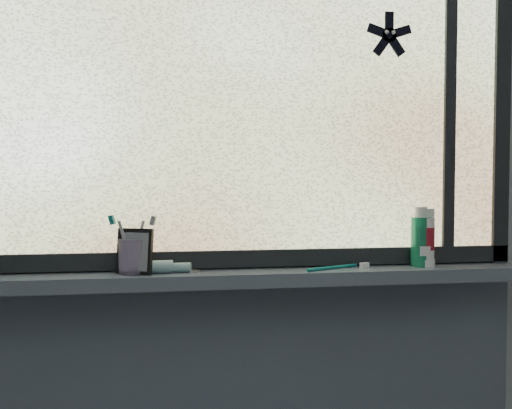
{
  "coord_description": "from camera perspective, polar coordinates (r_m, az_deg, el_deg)",
  "views": [
    {
      "loc": [
        -0.26,
        -0.39,
        1.28
      ],
      "look_at": [
        -0.04,
        1.05,
        1.22
      ],
      "focal_mm": 40.0,
      "sensor_mm": 36.0,
      "label": 1
    }
  ],
  "objects": [
    {
      "name": "wall_back",
      "position": [
        1.72,
        0.07,
        1.38
      ],
      "size": [
        3.0,
        0.01,
        2.5
      ],
      "primitive_type": "cube",
      "color": "#9EA3A8",
      "rests_on": "ground"
    },
    {
      "name": "windowsill",
      "position": [
        1.67,
        0.47,
        -7.29
      ],
      "size": [
        1.62,
        0.14,
        0.04
      ],
      "primitive_type": "cube",
      "color": "#4D5867",
      "rests_on": "wall_back"
    },
    {
      "name": "window_pane",
      "position": [
        1.71,
        0.2,
        10.78
      ],
      "size": [
        1.5,
        0.01,
        1.0
      ],
      "primitive_type": "cube",
      "color": "silver",
      "rests_on": "wall_back"
    },
    {
      "name": "frame_bottom",
      "position": [
        1.71,
        0.21,
        -5.37
      ],
      "size": [
        1.6,
        0.03,
        0.05
      ],
      "primitive_type": "cube",
      "color": "black",
      "rests_on": "windowsill"
    },
    {
      "name": "frame_right",
      "position": [
        1.98,
        23.28,
        9.45
      ],
      "size": [
        0.05,
        0.03,
        1.1
      ],
      "primitive_type": "cube",
      "color": "black",
      "rests_on": "wall_back"
    },
    {
      "name": "frame_mullion",
      "position": [
        1.9,
        18.72,
        9.84
      ],
      "size": [
        0.03,
        0.03,
        1.0
      ],
      "primitive_type": "cube",
      "color": "black",
      "rests_on": "wall_back"
    },
    {
      "name": "starfish_sticker",
      "position": [
        1.84,
        13.17,
        16.15
      ],
      "size": [
        0.15,
        0.02,
        0.15
      ],
      "primitive_type": null,
      "color": "black",
      "rests_on": "window_pane"
    },
    {
      "name": "vanity_mirror",
      "position": [
        1.63,
        -12.02,
        -4.6
      ],
      "size": [
        0.11,
        0.09,
        0.13
      ],
      "primitive_type": "cube",
      "rotation": [
        0.0,
        0.0,
        -0.39
      ],
      "color": "black",
      "rests_on": "windowsill"
    },
    {
      "name": "toothpaste_tube",
      "position": [
        1.64,
        -8.68,
        -6.15
      ],
      "size": [
        0.21,
        0.05,
        0.04
      ],
      "primitive_type": null,
      "rotation": [
        0.0,
        0.0,
        -0.04
      ],
      "color": "silver",
      "rests_on": "windowsill"
    },
    {
      "name": "toothbrush_cup",
      "position": [
        1.64,
        -12.29,
        -5.08
      ],
      "size": [
        0.09,
        0.09,
        0.1
      ],
      "primitive_type": "cylinder",
      "rotation": [
        0.0,
        0.0,
        -0.26
      ],
      "color": "#BA9DD0",
      "rests_on": "windowsill"
    },
    {
      "name": "toothbrush_lying",
      "position": [
        1.7,
        7.63,
        -6.18
      ],
      "size": [
        0.22,
        0.11,
        0.02
      ],
      "primitive_type": null,
      "rotation": [
        0.0,
        0.0,
        0.41
      ],
      "color": "#0B6967",
      "rests_on": "windowsill"
    },
    {
      "name": "mouthwash_bottle",
      "position": [
        1.8,
        16.17,
        -3.1
      ],
      "size": [
        0.07,
        0.07,
        0.15
      ],
      "primitive_type": "cylinder",
      "rotation": [
        0.0,
        0.0,
        0.12
      ],
      "color": "#20A86F",
      "rests_on": "windowsill"
    },
    {
      "name": "cream_tube",
      "position": [
        1.8,
        16.63,
        -3.02
      ],
      "size": [
        0.06,
        0.06,
        0.13
      ],
      "primitive_type": "cylinder",
      "rotation": [
        0.0,
        0.0,
        0.24
      ],
      "color": "silver",
      "rests_on": "windowsill"
    }
  ]
}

